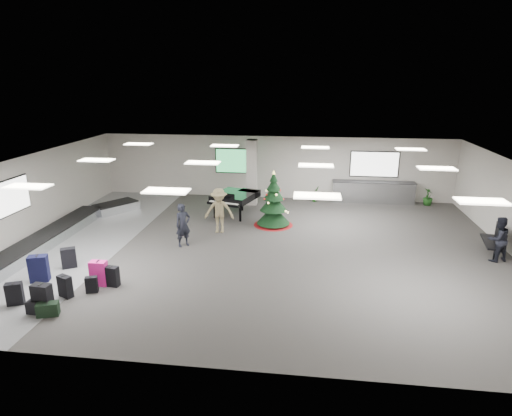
# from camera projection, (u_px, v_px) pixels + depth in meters

# --- Properties ---
(ground) EXTENTS (18.00, 18.00, 0.00)m
(ground) POSITION_uv_depth(u_px,v_px,m) (258.00, 247.00, 15.89)
(ground) COLOR #322F2D
(ground) RESTS_ON ground
(room_envelope) EXTENTS (18.02, 14.02, 3.21)m
(room_envelope) POSITION_uv_depth(u_px,v_px,m) (250.00, 182.00, 15.89)
(room_envelope) COLOR beige
(room_envelope) RESTS_ON ground
(baggage_carousel) EXTENTS (2.28, 9.71, 0.43)m
(baggage_carousel) POSITION_uv_depth(u_px,v_px,m) (59.00, 233.00, 16.69)
(baggage_carousel) COLOR silver
(baggage_carousel) RESTS_ON ground
(service_counter) EXTENTS (4.05, 0.65, 1.08)m
(service_counter) POSITION_uv_depth(u_px,v_px,m) (373.00, 192.00, 21.44)
(service_counter) COLOR silver
(service_counter) RESTS_ON ground
(suitcase_0) EXTENTS (0.52, 0.32, 0.80)m
(suitcase_0) POSITION_uv_depth(u_px,v_px,m) (42.00, 298.00, 11.45)
(suitcase_0) COLOR black
(suitcase_0) RESTS_ON ground
(suitcase_1) EXTENTS (0.47, 0.37, 0.66)m
(suitcase_1) POSITION_uv_depth(u_px,v_px,m) (65.00, 286.00, 12.22)
(suitcase_1) COLOR black
(suitcase_1) RESTS_ON ground
(pink_suitcase) EXTENTS (0.50, 0.29, 0.80)m
(pink_suitcase) POSITION_uv_depth(u_px,v_px,m) (99.00, 273.00, 12.89)
(pink_suitcase) COLOR #FF2196
(pink_suitcase) RESTS_ON ground
(suitcase_3) EXTENTS (0.44, 0.28, 0.64)m
(suitcase_3) POSITION_uv_depth(u_px,v_px,m) (112.00, 276.00, 12.86)
(suitcase_3) COLOR black
(suitcase_3) RESTS_ON ground
(navy_suitcase) EXTENTS (0.62, 0.48, 0.86)m
(navy_suitcase) POSITION_uv_depth(u_px,v_px,m) (39.00, 269.00, 13.13)
(navy_suitcase) COLOR black
(navy_suitcase) RESTS_ON ground
(suitcase_5) EXTENTS (0.49, 0.38, 0.66)m
(suitcase_5) POSITION_uv_depth(u_px,v_px,m) (15.00, 294.00, 11.80)
(suitcase_5) COLOR black
(suitcase_5) RESTS_ON ground
(green_duffel) EXTENTS (0.61, 0.44, 0.38)m
(green_duffel) POSITION_uv_depth(u_px,v_px,m) (48.00, 309.00, 11.28)
(green_duffel) COLOR black
(green_duffel) RESTS_ON ground
(suitcase_7) EXTENTS (0.38, 0.27, 0.51)m
(suitcase_7) POSITION_uv_depth(u_px,v_px,m) (92.00, 285.00, 12.49)
(suitcase_7) COLOR black
(suitcase_7) RESTS_ON ground
(suitcase_8) EXTENTS (0.53, 0.46, 0.70)m
(suitcase_8) POSITION_uv_depth(u_px,v_px,m) (69.00, 258.00, 14.10)
(suitcase_8) COLOR black
(suitcase_8) RESTS_ON ground
(black_duffel) EXTENTS (0.57, 0.35, 0.37)m
(black_duffel) POSITION_uv_depth(u_px,v_px,m) (38.00, 307.00, 11.40)
(black_duffel) COLOR black
(black_duffel) RESTS_ON ground
(christmas_tree) EXTENTS (1.67, 1.67, 2.39)m
(christmas_tree) POSITION_uv_depth(u_px,v_px,m) (273.00, 207.00, 18.06)
(christmas_tree) COLOR maroon
(christmas_tree) RESTS_ON ground
(grand_piano) EXTENTS (2.15, 2.48, 1.20)m
(grand_piano) POSITION_uv_depth(u_px,v_px,m) (234.00, 197.00, 19.35)
(grand_piano) COLOR black
(grand_piano) RESTS_ON ground
(bench) EXTENTS (0.83, 1.65, 1.00)m
(bench) POSITION_uv_depth(u_px,v_px,m) (495.00, 239.00, 15.14)
(bench) COLOR black
(bench) RESTS_ON ground
(traveler_a) EXTENTS (0.70, 0.69, 1.63)m
(traveler_a) POSITION_uv_depth(u_px,v_px,m) (183.00, 225.00, 15.80)
(traveler_a) COLOR black
(traveler_a) RESTS_ON ground
(traveler_b) EXTENTS (1.22, 0.75, 1.83)m
(traveler_b) POSITION_uv_depth(u_px,v_px,m) (219.00, 211.00, 17.19)
(traveler_b) COLOR #8A7B55
(traveler_b) RESTS_ON ground
(traveler_bench) EXTENTS (0.93, 0.83, 1.58)m
(traveler_bench) POSITION_uv_depth(u_px,v_px,m) (498.00, 239.00, 14.50)
(traveler_bench) COLOR black
(traveler_bench) RESTS_ON ground
(potted_plant_left) EXTENTS (0.57, 0.57, 0.81)m
(potted_plant_left) POSITION_uv_depth(u_px,v_px,m) (315.00, 194.00, 21.69)
(potted_plant_left) COLOR #133A12
(potted_plant_left) RESTS_ON ground
(potted_plant_right) EXTENTS (0.61, 0.61, 0.85)m
(potted_plant_right) POSITION_uv_depth(u_px,v_px,m) (428.00, 197.00, 21.02)
(potted_plant_right) COLOR #133A12
(potted_plant_right) RESTS_ON ground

